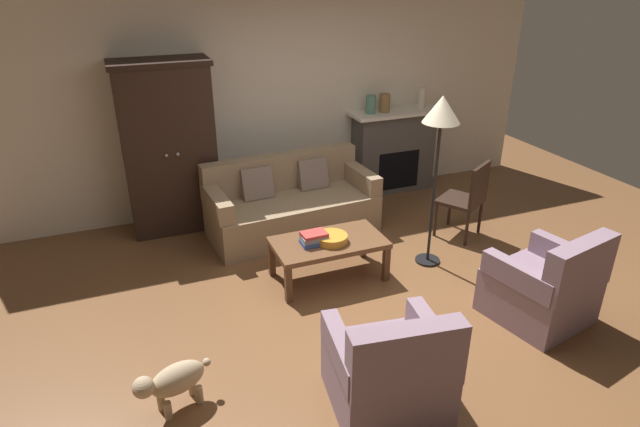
{
  "coord_description": "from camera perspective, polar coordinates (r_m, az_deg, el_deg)",
  "views": [
    {
      "loc": [
        -1.97,
        -3.82,
        2.88
      ],
      "look_at": [
        -0.12,
        0.82,
        0.55
      ],
      "focal_mm": 30.14,
      "sensor_mm": 36.0,
      "label": 1
    }
  ],
  "objects": [
    {
      "name": "fruit_bowl",
      "position": [
        5.22,
        1.23,
        -2.66
      ],
      "size": [
        0.31,
        0.31,
        0.08
      ],
      "primitive_type": "cylinder",
      "color": "orange",
      "rests_on": "coffee_table"
    },
    {
      "name": "armoire",
      "position": [
        6.35,
        -15.75,
        6.72
      ],
      "size": [
        1.06,
        0.57,
        1.96
      ],
      "color": "black",
      "rests_on": "ground"
    },
    {
      "name": "armchair_near_right",
      "position": [
        5.11,
        22.74,
        -7.3
      ],
      "size": [
        0.91,
        0.91,
        0.88
      ],
      "color": "gray",
      "rests_on": "ground"
    },
    {
      "name": "dog",
      "position": [
        4.04,
        -15.32,
        -16.79
      ],
      "size": [
        0.55,
        0.31,
        0.39
      ],
      "color": "tan",
      "rests_on": "ground"
    },
    {
      "name": "coffee_table",
      "position": [
        5.28,
        0.91,
        -3.39
      ],
      "size": [
        1.1,
        0.6,
        0.42
      ],
      "color": "brown",
      "rests_on": "ground"
    },
    {
      "name": "ground_plane",
      "position": [
        5.17,
        4.61,
        -8.91
      ],
      "size": [
        9.6,
        9.6,
        0.0
      ],
      "primitive_type": "plane",
      "color": "brown"
    },
    {
      "name": "mantel_vase_jade",
      "position": [
        7.05,
        5.41,
        11.46
      ],
      "size": [
        0.13,
        0.13,
        0.24
      ],
      "primitive_type": "cylinder",
      "color": "slate",
      "rests_on": "fireplace"
    },
    {
      "name": "floor_lamp",
      "position": [
        5.27,
        12.72,
        9.64
      ],
      "size": [
        0.36,
        0.36,
        1.77
      ],
      "color": "black",
      "rests_on": "ground"
    },
    {
      "name": "fireplace",
      "position": [
        7.42,
        7.77,
        6.67
      ],
      "size": [
        1.26,
        0.48,
        1.12
      ],
      "color": "#4C4947",
      "rests_on": "ground"
    },
    {
      "name": "book_stack",
      "position": [
        5.17,
        -0.67,
        -2.65
      ],
      "size": [
        0.25,
        0.18,
        0.12
      ],
      "color": "#38569E",
      "rests_on": "coffee_table"
    },
    {
      "name": "mantel_vase_bronze",
      "position": [
        7.14,
        6.87,
        11.57
      ],
      "size": [
        0.14,
        0.14,
        0.24
      ],
      "primitive_type": "cylinder",
      "color": "olive",
      "rests_on": "fireplace"
    },
    {
      "name": "mantel_vase_cream",
      "position": [
        7.42,
        10.78,
        11.95
      ],
      "size": [
        0.09,
        0.09,
        0.27
      ],
      "primitive_type": "cylinder",
      "color": "beige",
      "rests_on": "fireplace"
    },
    {
      "name": "back_wall",
      "position": [
        6.83,
        -4.61,
        12.44
      ],
      "size": [
        7.2,
        0.1,
        2.8
      ],
      "primitive_type": "cube",
      "color": "silver",
      "rests_on": "ground"
    },
    {
      "name": "couch",
      "position": [
        6.26,
        -3.13,
        0.82
      ],
      "size": [
        1.97,
        0.98,
        0.86
      ],
      "color": "#937A5B",
      "rests_on": "ground"
    },
    {
      "name": "armchair_near_left",
      "position": [
        3.9,
        7.35,
        -16.37
      ],
      "size": [
        0.87,
        0.87,
        0.88
      ],
      "color": "gray",
      "rests_on": "ground"
    },
    {
      "name": "side_chair_wooden",
      "position": [
        6.25,
        15.47,
        1.83
      ],
      "size": [
        0.6,
        0.6,
        0.9
      ],
      "color": "black",
      "rests_on": "ground"
    }
  ]
}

